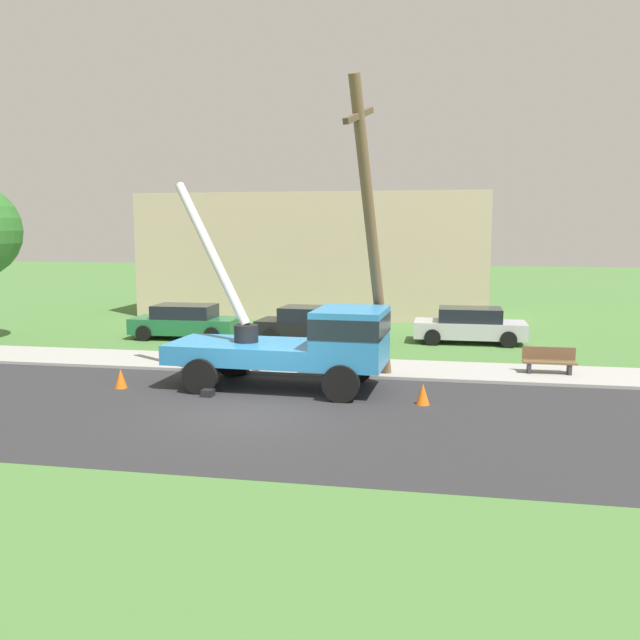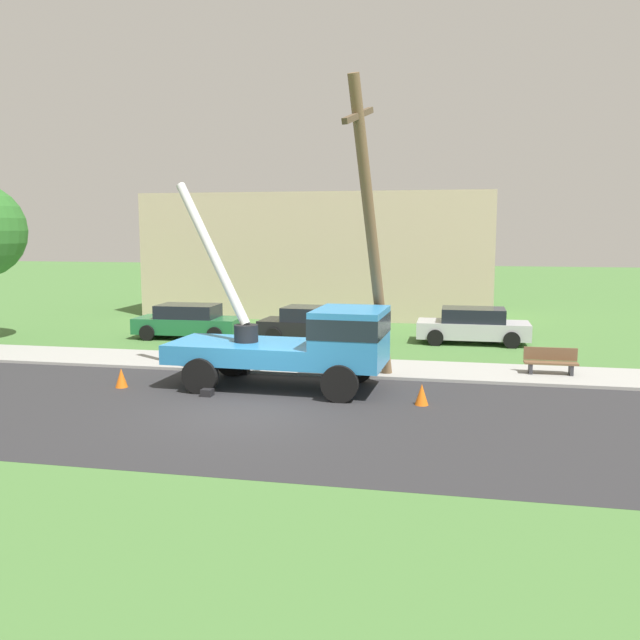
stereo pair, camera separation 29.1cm
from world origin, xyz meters
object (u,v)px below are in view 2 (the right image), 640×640
leaning_utility_pole (371,233)px  parked_sedan_green (189,321)px  traffic_cone_behind (121,378)px  parked_sedan_black (315,324)px  traffic_cone_ahead (422,395)px  parked_sedan_silver (473,326)px  park_bench (551,362)px  utility_truck (306,340)px

leaning_utility_pole → parked_sedan_green: (-8.58, 7.06, -3.73)m
leaning_utility_pole → parked_sedan_green: 11.72m
traffic_cone_behind → parked_sedan_green: size_ratio=0.13×
leaning_utility_pole → parked_sedan_black: leaning_utility_pole is taller
parked_sedan_black → traffic_cone_ahead: bearing=-62.5°
traffic_cone_behind → parked_sedan_green: parked_sedan_green is taller
parked_sedan_silver → parked_sedan_black: bearing=-171.9°
parked_sedan_green → parked_sedan_silver: 11.75m
leaning_utility_pole → traffic_cone_ahead: 4.90m
leaning_utility_pole → park_bench: (5.34, 2.21, -3.98)m
park_bench → parked_sedan_black: bearing=149.6°
utility_truck → traffic_cone_behind: size_ratio=12.06×
utility_truck → traffic_cone_ahead: bearing=-18.9°
parked_sedan_black → parked_sedan_green: bearing=-178.2°
utility_truck → traffic_cone_behind: 5.46m
parked_sedan_green → parked_sedan_black: bearing=1.8°
parked_sedan_green → park_bench: size_ratio=2.78×
utility_truck → park_bench: 7.77m
parked_sedan_silver → park_bench: bearing=-69.3°
traffic_cone_behind → park_bench: park_bench is taller
traffic_cone_ahead → parked_sedan_green: parked_sedan_green is taller
leaning_utility_pole → parked_sedan_silver: size_ratio=1.97×
leaning_utility_pole → parked_sedan_black: (-3.20, 7.23, -3.73)m
traffic_cone_ahead → traffic_cone_behind: 8.62m
traffic_cone_behind → parked_sedan_black: bearing=67.1°
leaning_utility_pole → park_bench: leaning_utility_pole is taller
leaning_utility_pole → traffic_cone_behind: size_ratio=15.49×
leaning_utility_pole → parked_sedan_silver: bearing=69.1°
parked_sedan_green → utility_truck: bearing=-49.1°
traffic_cone_ahead → parked_sedan_black: size_ratio=0.12×
traffic_cone_ahead → park_bench: park_bench is taller
utility_truck → parked_sedan_green: utility_truck is taller
utility_truck → traffic_cone_ahead: utility_truck is taller
traffic_cone_ahead → traffic_cone_behind: bearing=178.3°
utility_truck → park_bench: bearing=23.5°
leaning_utility_pole → park_bench: size_ratio=5.42×
utility_truck → parked_sedan_silver: bearing=61.7°
leaning_utility_pole → parked_sedan_silver: (3.11, 8.13, -3.73)m
parked_sedan_green → park_bench: (13.93, -4.85, -0.25)m
traffic_cone_behind → parked_sedan_green: bearing=100.2°
parked_sedan_black → traffic_cone_behind: bearing=-112.9°
park_bench → traffic_cone_ahead: bearing=-131.4°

